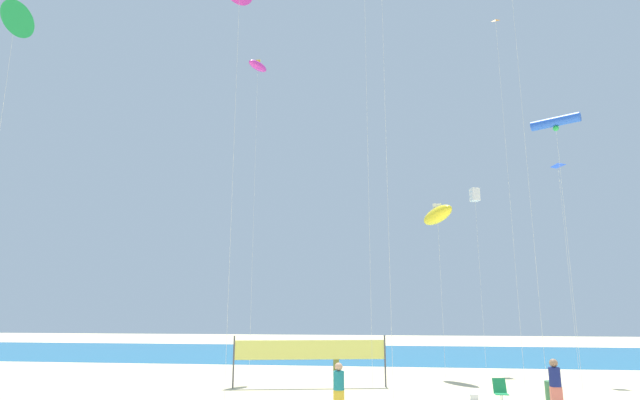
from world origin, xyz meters
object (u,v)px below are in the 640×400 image
object	(u,v)px
kite_white_box	(475,195)
folding_beach_chair	(500,390)
kite_blue_diamond	(558,167)
kite_green_delta	(15,20)
beachgoer_teal_shirt	(339,386)
volleyball_net	(310,352)
beachgoer_navy_shirt	(555,383)
beachgoer_plum_shirt	(336,356)
beach_handbag	(474,397)
kite_blue_tube	(555,122)
kite_yellow_inflatable	(438,215)
trash_barrel	(553,393)
kite_magenta_inflatable	(258,67)
kite_orange_diamond	(498,47)

from	to	relation	value
kite_white_box	folding_beach_chair	bearing A→B (deg)	-97.28
kite_blue_diamond	kite_green_delta	xyz separation A→B (m)	(-26.24, -11.25, 4.63)
beachgoer_teal_shirt	kite_blue_diamond	world-z (taller)	kite_blue_diamond
beachgoer_teal_shirt	volleyball_net	distance (m)	6.28
beachgoer_navy_shirt	beachgoer_plum_shirt	bearing A→B (deg)	-139.81
beach_handbag	kite_blue_tube	size ratio (longest dim) A/B	0.02
beachgoer_teal_shirt	kite_green_delta	distance (m)	21.12
kite_blue_tube	kite_green_delta	bearing A→B (deg)	-165.68
beachgoer_navy_shirt	kite_yellow_inflatable	bearing A→B (deg)	-161.02
beachgoer_plum_shirt	kite_yellow_inflatable	world-z (taller)	kite_yellow_inflatable
beachgoer_navy_shirt	trash_barrel	size ratio (longest dim) A/B	2.04
kite_white_box	kite_magenta_inflatable	size ratio (longest dim) A/B	0.57
folding_beach_chair	trash_barrel	xyz separation A→B (m)	(1.88, -0.55, -0.02)
kite_yellow_inflatable	trash_barrel	bearing A→B (deg)	-68.27
beachgoer_teal_shirt	kite_blue_tube	size ratio (longest dim) A/B	0.13
volleyball_net	kite_orange_diamond	world-z (taller)	kite_orange_diamond
kite_white_box	kite_orange_diamond	bearing A→B (deg)	-84.34
kite_blue_diamond	volleyball_net	bearing A→B (deg)	-161.30
beachgoer_teal_shirt	beach_handbag	world-z (taller)	beachgoer_teal_shirt
volleyball_net	kite_blue_tube	world-z (taller)	kite_blue_tube
trash_barrel	kite_magenta_inflatable	distance (m)	25.37
trash_barrel	kite_magenta_inflatable	size ratio (longest dim) A/B	0.04
beachgoer_navy_shirt	trash_barrel	xyz separation A→B (m)	(0.19, 1.02, -0.53)
trash_barrel	kite_green_delta	distance (m)	27.79
volleyball_net	kite_blue_diamond	size ratio (longest dim) A/B	0.60
trash_barrel	volleyball_net	xyz separation A→B (m)	(-10.08, 3.35, 1.18)
kite_blue_tube	kite_blue_diamond	xyz separation A→B (m)	(1.56, 4.94, -0.93)
beach_handbag	kite_blue_diamond	world-z (taller)	kite_blue_diamond
kite_orange_diamond	kite_green_delta	distance (m)	24.13
beachgoer_teal_shirt	kite_green_delta	world-z (taller)	kite_green_delta
beach_handbag	volleyball_net	bearing A→B (deg)	159.80
kite_blue_tube	kite_magenta_inflatable	world-z (taller)	kite_magenta_inflatable
kite_yellow_inflatable	kite_green_delta	size ratio (longest dim) A/B	0.57
folding_beach_chair	kite_green_delta	size ratio (longest dim) A/B	0.05
beach_handbag	kite_green_delta	xyz separation A→B (m)	(-19.65, -3.95, 16.23)
kite_blue_tube	kite_green_delta	size ratio (longest dim) A/B	0.75
beachgoer_plum_shirt	folding_beach_chair	world-z (taller)	beachgoer_plum_shirt
beachgoer_navy_shirt	beachgoer_teal_shirt	xyz separation A→B (m)	(-7.95, -1.57, -0.05)
kite_blue_tube	kite_white_box	distance (m)	8.80
beachgoer_plum_shirt	beachgoer_teal_shirt	xyz separation A→B (m)	(1.36, -12.80, 0.09)
folding_beach_chair	kite_yellow_inflatable	bearing A→B (deg)	124.82
folding_beach_chair	kite_white_box	size ratio (longest dim) A/B	0.08
kite_orange_diamond	kite_blue_diamond	xyz separation A→B (m)	(3.56, 3.15, -6.11)
beach_handbag	kite_yellow_inflatable	xyz separation A→B (m)	(-0.35, 7.45, 8.94)
volleyball_net	kite_green_delta	size ratio (longest dim) A/B	0.42
folding_beach_chair	trash_barrel	distance (m)	1.96
kite_white_box	kite_magenta_inflatable	bearing A→B (deg)	-168.93
kite_blue_tube	beachgoer_teal_shirt	bearing A→B (deg)	-151.20
trash_barrel	volleyball_net	world-z (taller)	volleyball_net
kite_orange_diamond	kite_white_box	bearing A→B (deg)	95.66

